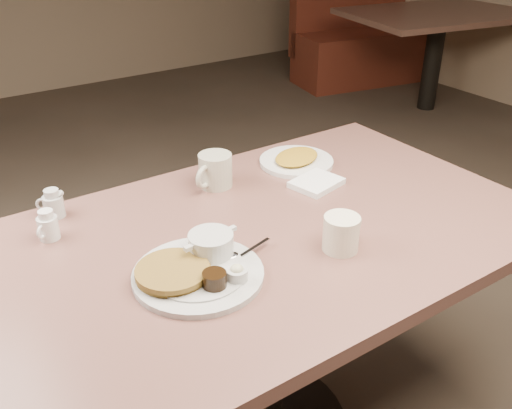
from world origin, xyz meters
TOP-DOWN VIEW (x-y plane):
  - diner_table at (0.00, 0.00)m, footprint 1.50×0.90m
  - main_plate at (-0.23, -0.08)m, footprint 0.38×0.34m
  - coffee_mug_near at (0.12, -0.18)m, footprint 0.13×0.10m
  - napkin at (0.29, 0.12)m, footprint 0.16×0.14m
  - coffee_mug_far at (0.04, 0.29)m, footprint 0.15×0.13m
  - creamer_left at (-0.46, 0.27)m, footprint 0.07×0.07m
  - creamer_right at (-0.42, 0.38)m, footprint 0.07×0.06m
  - hash_plate at (0.33, 0.28)m, footprint 0.31×0.31m
  - booth_back_right at (3.02, 2.63)m, footprint 1.62×1.81m

SIDE VIEW (x-z plane):
  - booth_back_right at x=3.02m, z-range -0.15..0.97m
  - diner_table at x=0.00m, z-range 0.21..0.96m
  - napkin at x=0.29m, z-range 0.75..0.77m
  - hash_plate at x=0.33m, z-range 0.75..0.78m
  - main_plate at x=-0.23m, z-range 0.74..0.81m
  - creamer_right at x=-0.42m, z-range 0.75..0.83m
  - creamer_left at x=-0.46m, z-range 0.75..0.83m
  - coffee_mug_near at x=0.12m, z-range 0.75..0.84m
  - coffee_mug_far at x=0.04m, z-range 0.75..0.85m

